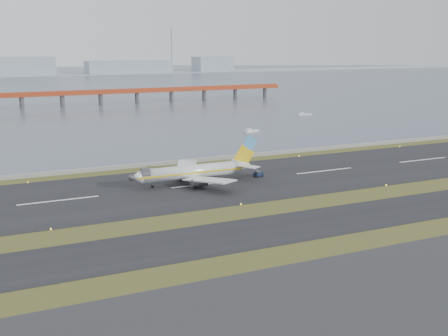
{
  "coord_description": "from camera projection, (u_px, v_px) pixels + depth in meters",
  "views": [
    {
      "loc": [
        -58.95,
        -110.52,
        38.74
      ],
      "look_at": [
        2.11,
        22.0,
        6.16
      ],
      "focal_mm": 45.0,
      "sensor_mm": 36.0,
      "label": 1
    }
  ],
  "objects": [
    {
      "name": "taxiway_strip",
      "position": [
        282.0,
        228.0,
        119.84
      ],
      "size": [
        1000.0,
        18.0,
        0.1
      ],
      "primitive_type": "cube",
      "color": "black",
      "rests_on": "ground"
    },
    {
      "name": "airliner",
      "position": [
        195.0,
        171.0,
        157.62
      ],
      "size": [
        38.52,
        32.89,
        12.8
      ],
      "color": "white",
      "rests_on": "ground"
    },
    {
      "name": "pushback_tug",
      "position": [
        258.0,
        174.0,
        165.84
      ],
      "size": [
        3.21,
        2.49,
        1.82
      ],
      "rotation": [
        0.0,
        0.0,
        0.36
      ],
      "color": "#131D36",
      "rests_on": "ground"
    },
    {
      "name": "far_shoreline",
      "position": [
        28.0,
        70.0,
        684.3
      ],
      "size": [
        1400.0,
        80.0,
        60.5
      ],
      "color": "#96A5B1",
      "rests_on": "ground"
    },
    {
      "name": "workboat_far",
      "position": [
        304.0,
        114.0,
        306.55
      ],
      "size": [
        8.05,
        3.92,
        1.87
      ],
      "rotation": [
        0.0,
        0.0,
        -0.2
      ],
      "color": "silver",
      "rests_on": "ground"
    },
    {
      "name": "bay_water",
      "position": [
        31.0,
        84.0,
        538.23
      ],
      "size": [
        1400.0,
        800.0,
        1.3
      ],
      "primitive_type": "cube",
      "color": "#414D5D",
      "rests_on": "ground"
    },
    {
      "name": "runway_strip",
      "position": [
        205.0,
        184.0,
        157.07
      ],
      "size": [
        1000.0,
        45.0,
        0.1
      ],
      "primitive_type": "cube",
      "color": "black",
      "rests_on": "ground"
    },
    {
      "name": "workboat_near",
      "position": [
        251.0,
        131.0,
        248.9
      ],
      "size": [
        7.8,
        4.13,
        1.81
      ],
      "rotation": [
        0.0,
        0.0,
        0.25
      ],
      "color": "silver",
      "rests_on": "ground"
    },
    {
      "name": "seawall",
      "position": [
        170.0,
        163.0,
        183.56
      ],
      "size": [
        1000.0,
        2.5,
        1.0
      ],
      "primitive_type": "cube",
      "color": "gray",
      "rests_on": "ground"
    },
    {
      "name": "ground",
      "position": [
        255.0,
        213.0,
        130.49
      ],
      "size": [
        1000.0,
        1000.0,
        0.0
      ],
      "primitive_type": "plane",
      "color": "#3E4C1B",
      "rests_on": "ground"
    },
    {
      "name": "red_pier",
      "position": [
        100.0,
        93.0,
        358.67
      ],
      "size": [
        260.0,
        5.0,
        10.2
      ],
      "color": "#A23B1B",
      "rests_on": "ground"
    },
    {
      "name": "apron_strip",
      "position": [
        432.0,
        315.0,
        81.73
      ],
      "size": [
        1000.0,
        50.0,
        0.1
      ],
      "primitive_type": "cube",
      "color": "#2E2E31",
      "rests_on": "ground"
    }
  ]
}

